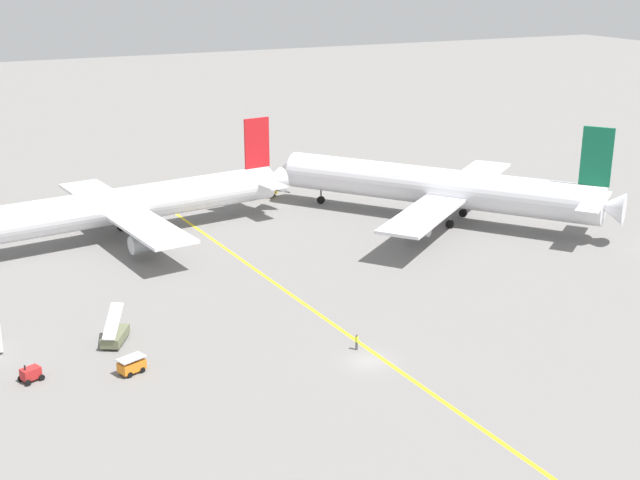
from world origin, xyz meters
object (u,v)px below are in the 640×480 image
object	(u,v)px
airliner_at_gate_left	(107,208)
pushback_tug	(259,188)
gse_stair_truck_yellow	(115,334)
gse_gpu_cart_small	(31,374)
ground_crew_marshaller_foreground	(357,342)
gse_baggage_cart_trailing	(132,365)
airliner_being_pushed	(439,187)

from	to	relation	value
airliner_at_gate_left	pushback_tug	world-z (taller)	airliner_at_gate_left
gse_stair_truck_yellow	gse_gpu_cart_small	size ratio (longest dim) A/B	1.92
airliner_at_gate_left	ground_crew_marshaller_foreground	world-z (taller)	airliner_at_gate_left
pushback_tug	gse_stair_truck_yellow	distance (m)	61.99
gse_baggage_cart_trailing	ground_crew_marshaller_foreground	xyz separation A→B (m)	(22.98, -5.00, 0.06)
gse_stair_truck_yellow	gse_gpu_cart_small	distance (m)	10.74
gse_stair_truck_yellow	gse_gpu_cart_small	xyz separation A→B (m)	(-9.45, -5.10, -0.23)
airliner_at_gate_left	airliner_being_pushed	size ratio (longest dim) A/B	1.27
airliner_at_gate_left	airliner_being_pushed	xyz separation A→B (m)	(49.84, -12.15, 0.42)
airliner_being_pushed	gse_gpu_cart_small	distance (m)	72.44
airliner_being_pushed	gse_gpu_cart_small	size ratio (longest dim) A/B	18.89
gse_gpu_cart_small	airliner_at_gate_left	bearing A→B (deg)	68.07
airliner_being_pushed	pushback_tug	size ratio (longest dim) A/B	5.97
airliner_at_gate_left	gse_stair_truck_yellow	bearing A→B (deg)	-101.09
airliner_being_pushed	airliner_at_gate_left	bearing A→B (deg)	166.30
gse_baggage_cart_trailing	pushback_tug	bearing A→B (deg)	57.62
airliner_being_pushed	gse_baggage_cart_trailing	world-z (taller)	airliner_being_pushed
ground_crew_marshaller_foreground	airliner_at_gate_left	bearing A→B (deg)	108.15
airliner_at_gate_left	gse_stair_truck_yellow	world-z (taller)	airliner_at_gate_left
gse_gpu_cart_small	ground_crew_marshaller_foreground	size ratio (longest dim) A/B	1.46
airliner_at_gate_left	ground_crew_marshaller_foreground	distance (m)	51.25
ground_crew_marshaller_foreground	gse_gpu_cart_small	bearing A→B (deg)	166.77
pushback_tug	gse_gpu_cart_small	bearing A→B (deg)	-129.86
airliner_at_gate_left	airliner_being_pushed	distance (m)	51.30
gse_gpu_cart_small	ground_crew_marshaller_foreground	bearing A→B (deg)	-13.23
airliner_being_pushed	ground_crew_marshaller_foreground	size ratio (longest dim) A/B	27.49
pushback_tug	gse_gpu_cart_small	distance (m)	71.84
gse_gpu_cart_small	ground_crew_marshaller_foreground	xyz separation A→B (m)	(32.39, -7.62, 0.12)
ground_crew_marshaller_foreground	gse_baggage_cart_trailing	bearing A→B (deg)	167.72
pushback_tug	gse_stair_truck_yellow	xyz separation A→B (m)	(-36.59, -50.04, -0.25)
airliner_being_pushed	pushback_tug	distance (m)	33.50
pushback_tug	ground_crew_marshaller_foreground	size ratio (longest dim) A/B	4.60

